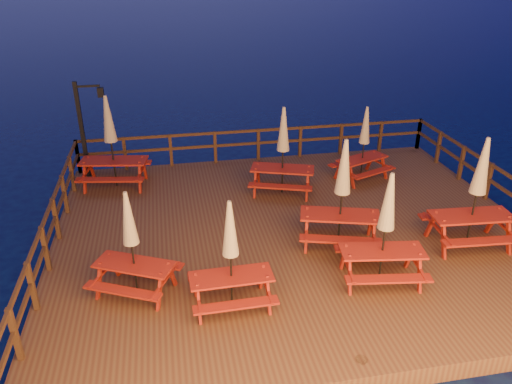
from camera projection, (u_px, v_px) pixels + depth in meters
ground at (294, 243)px, 12.96m from camera, size 500.00×500.00×0.00m
deck at (294, 236)px, 12.87m from camera, size 12.00×10.00×0.40m
deck_piles at (293, 253)px, 13.09m from camera, size 11.44×9.44×1.40m
railing at (279, 175)px, 14.02m from camera, size 11.80×9.75×1.10m
lamp_post at (86, 121)px, 15.12m from camera, size 0.85×0.18×3.00m
picnic_table_0 at (385, 227)px, 10.26m from camera, size 1.96×1.70×2.53m
picnic_table_1 at (111, 141)px, 14.56m from camera, size 2.19×1.91×2.79m
picnic_table_2 at (131, 242)px, 9.94m from camera, size 2.04×1.91×2.32m
picnic_table_3 at (283, 150)px, 14.19m from camera, size 2.20×2.00×2.58m
picnic_table_4 at (364, 142)px, 15.14m from camera, size 1.99×1.83×2.31m
picnic_table_5 at (231, 253)px, 9.54m from camera, size 1.66×1.38×2.34m
picnic_table_6 at (477, 192)px, 11.50m from camera, size 2.03×1.72×2.75m
picnic_table_7 at (342, 192)px, 11.58m from camera, size 2.24×2.01×2.68m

